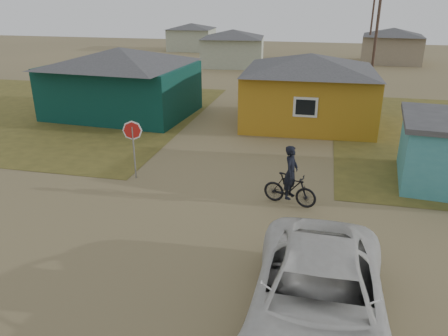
{
  "coord_description": "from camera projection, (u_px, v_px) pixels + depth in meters",
  "views": [
    {
      "loc": [
        3.3,
        -10.56,
        6.85
      ],
      "look_at": [
        0.19,
        3.0,
        1.3
      ],
      "focal_mm": 35.0,
      "sensor_mm": 36.0,
      "label": 1
    }
  ],
  "objects": [
    {
      "name": "ground",
      "position": [
        195.0,
        246.0,
        12.79
      ],
      "size": [
        120.0,
        120.0,
        0.0
      ],
      "primitive_type": "plane",
      "color": "olive"
    },
    {
      "name": "grass_nw",
      "position": [
        40.0,
        111.0,
        27.46
      ],
      "size": [
        20.0,
        18.0,
        0.0
      ],
      "primitive_type": "cube",
      "color": "brown",
      "rests_on": "ground"
    },
    {
      "name": "house_teal",
      "position": [
        121.0,
        81.0,
        26.01
      ],
      "size": [
        8.93,
        7.08,
        4.0
      ],
      "color": "#09312B",
      "rests_on": "ground"
    },
    {
      "name": "house_yellow",
      "position": [
        309.0,
        88.0,
        24.2
      ],
      "size": [
        7.72,
        6.76,
        3.9
      ],
      "color": "#B07C1B",
      "rests_on": "ground"
    },
    {
      "name": "house_pale_west",
      "position": [
        233.0,
        47.0,
        44.12
      ],
      "size": [
        7.04,
        6.15,
        3.6
      ],
      "color": "#A7AE96",
      "rests_on": "ground"
    },
    {
      "name": "house_beige_east",
      "position": [
        392.0,
        45.0,
        46.23
      ],
      "size": [
        6.95,
        6.05,
        3.6
      ],
      "color": "gray",
      "rests_on": "ground"
    },
    {
      "name": "house_pale_north",
      "position": [
        192.0,
        36.0,
        56.68
      ],
      "size": [
        6.28,
        5.81,
        3.4
      ],
      "color": "#A7AE96",
      "rests_on": "ground"
    },
    {
      "name": "utility_pole_near",
      "position": [
        376.0,
        37.0,
        29.82
      ],
      "size": [
        1.4,
        0.2,
        8.0
      ],
      "color": "#48352B",
      "rests_on": "ground"
    },
    {
      "name": "utility_pole_far",
      "position": [
        372.0,
        23.0,
        44.1
      ],
      "size": [
        1.4,
        0.2,
        8.0
      ],
      "color": "#48352B",
      "rests_on": "ground"
    },
    {
      "name": "stop_sign",
      "position": [
        133.0,
        136.0,
        16.84
      ],
      "size": [
        0.77,
        0.17,
        2.37
      ],
      "color": "gray",
      "rests_on": "ground"
    },
    {
      "name": "cyclist",
      "position": [
        290.0,
        184.0,
        15.02
      ],
      "size": [
        1.98,
        0.99,
        2.15
      ],
      "color": "black",
      "rests_on": "ground"
    },
    {
      "name": "vehicle",
      "position": [
        318.0,
        300.0,
        9.19
      ],
      "size": [
        2.89,
        6.23,
        1.73
      ],
      "primitive_type": "imported",
      "rotation": [
        0.0,
        0.0,
        -0.0
      ],
      "color": "silver",
      "rests_on": "ground"
    }
  ]
}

